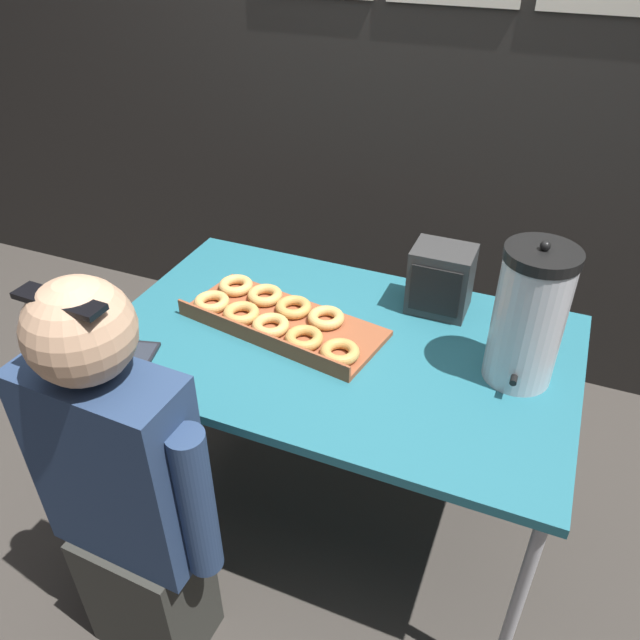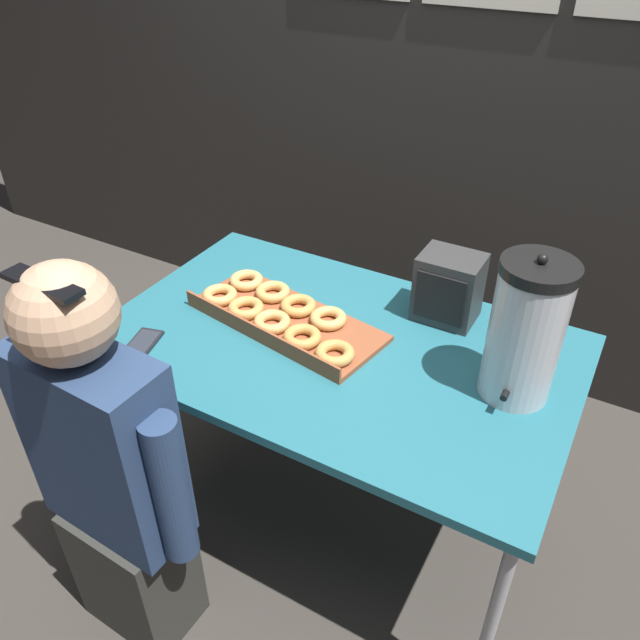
{
  "view_description": "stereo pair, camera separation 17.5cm",
  "coord_description": "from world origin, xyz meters",
  "px_view_note": "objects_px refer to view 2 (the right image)",
  "views": [
    {
      "loc": [
        0.5,
        -1.33,
        1.8
      ],
      "look_at": [
        -0.05,
        0.0,
        0.79
      ],
      "focal_mm": 35.0,
      "sensor_mm": 36.0,
      "label": 1
    },
    {
      "loc": [
        0.66,
        -1.25,
        1.8
      ],
      "look_at": [
        -0.05,
        0.0,
        0.79
      ],
      "focal_mm": 35.0,
      "sensor_mm": 36.0,
      "label": 2
    }
  ],
  "objects_px": {
    "space_heater": "(448,288)",
    "coffee_urn": "(526,331)",
    "donut_box": "(281,315)",
    "cell_phone": "(141,346)",
    "person_seated": "(111,478)"
  },
  "relations": [
    {
      "from": "coffee_urn",
      "to": "space_heater",
      "type": "height_order",
      "value": "coffee_urn"
    },
    {
      "from": "person_seated",
      "to": "donut_box",
      "type": "bearing_deg",
      "value": -99.19
    },
    {
      "from": "coffee_urn",
      "to": "cell_phone",
      "type": "distance_m",
      "value": 1.03
    },
    {
      "from": "coffee_urn",
      "to": "cell_phone",
      "type": "xyz_separation_m",
      "value": [
        -0.96,
        -0.33,
        -0.18
      ]
    },
    {
      "from": "donut_box",
      "to": "space_heater",
      "type": "height_order",
      "value": "space_heater"
    },
    {
      "from": "donut_box",
      "to": "cell_phone",
      "type": "relative_size",
      "value": 3.78
    },
    {
      "from": "space_heater",
      "to": "coffee_urn",
      "type": "bearing_deg",
      "value": -41.03
    },
    {
      "from": "coffee_urn",
      "to": "person_seated",
      "type": "relative_size",
      "value": 0.33
    },
    {
      "from": "donut_box",
      "to": "space_heater",
      "type": "relative_size",
      "value": 3.06
    },
    {
      "from": "coffee_urn",
      "to": "person_seated",
      "type": "distance_m",
      "value": 1.08
    },
    {
      "from": "donut_box",
      "to": "cell_phone",
      "type": "bearing_deg",
      "value": -122.64
    },
    {
      "from": "space_heater",
      "to": "cell_phone",
      "type": "bearing_deg",
      "value": -140.66
    },
    {
      "from": "coffee_urn",
      "to": "space_heater",
      "type": "bearing_deg",
      "value": 138.97
    },
    {
      "from": "person_seated",
      "to": "space_heater",
      "type": "bearing_deg",
      "value": -119.31
    },
    {
      "from": "cell_phone",
      "to": "space_heater",
      "type": "distance_m",
      "value": 0.9
    }
  ]
}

